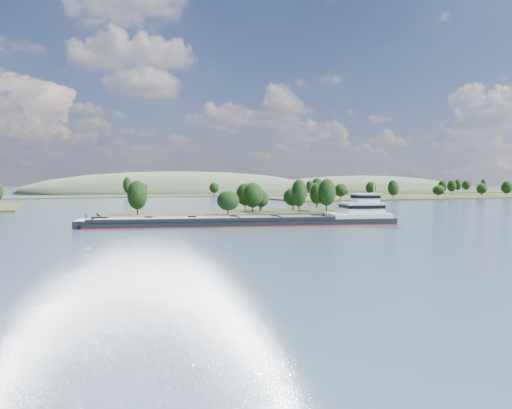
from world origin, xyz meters
name	(u,v)px	position (x,y,z in m)	size (l,w,h in m)	color
ground	(301,226)	(0.00, 120.00, 0.00)	(1800.00, 1800.00, 0.00)	#384A61
tree_island	(249,203)	(7.21, 178.48, 4.01)	(100.00, 32.89, 14.41)	#2B3216
right_bank	(456,195)	(231.32, 299.71, 0.96)	(320.00, 90.00, 14.35)	#2B3216
back_shoreline	(152,195)	(9.33, 399.88, 0.79)	(900.00, 60.00, 16.18)	#2B3216
hill_east	(363,191)	(260.00, 470.00, 0.00)	(260.00, 140.00, 36.00)	#44563B
hill_west	(183,193)	(60.00, 500.00, 0.00)	(320.00, 160.00, 44.00)	#44563B
cargo_barge	(263,219)	(-7.94, 128.86, 1.58)	(93.00, 31.26, 12.56)	black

